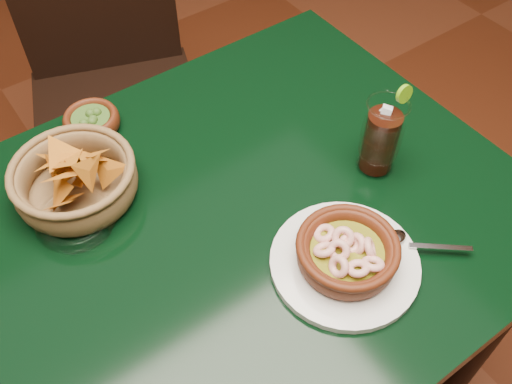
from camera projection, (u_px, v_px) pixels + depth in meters
dining_table at (185, 278)px, 1.00m from camera, size 1.20×0.80×0.75m
dining_chair at (113, 83)px, 1.53m from camera, size 0.56×0.56×0.95m
shrimp_plate at (347, 255)px, 0.88m from camera, size 0.30×0.24×0.08m
chip_basket at (75, 180)px, 0.96m from camera, size 0.24×0.24×0.16m
guacamole_ramekin at (92, 121)px, 1.08m from camera, size 0.12×0.12×0.04m
cola_drink at (381, 137)px, 0.98m from camera, size 0.15×0.15×0.17m
glass_ashtray at (76, 220)px, 0.94m from camera, size 0.14×0.14×0.03m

